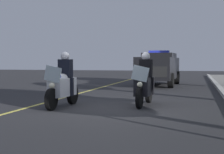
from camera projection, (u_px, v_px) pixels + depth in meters
name	position (u px, v px, depth m)	size (l,w,h in m)	color
ground_plane	(106.00, 107.00, 10.03)	(80.00, 80.00, 0.00)	#28282B
lane_stripe_center	(37.00, 105.00, 10.61)	(48.00, 0.12, 0.01)	#E0D14C
police_motorcycle_lead_left	(63.00, 84.00, 10.12)	(2.14, 0.59, 1.72)	black
police_motorcycle_lead_right	(145.00, 84.00, 10.49)	(2.14, 0.59, 1.72)	black
police_suv	(159.00, 67.00, 19.13)	(4.98, 2.25, 2.05)	black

